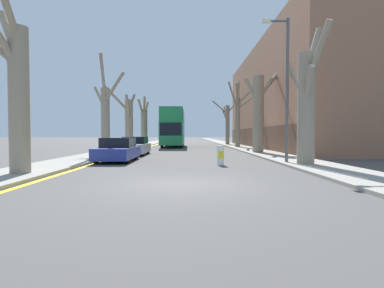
{
  "coord_description": "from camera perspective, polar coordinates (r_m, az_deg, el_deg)",
  "views": [
    {
      "loc": [
        0.28,
        -9.08,
        1.53
      ],
      "look_at": [
        0.57,
        22.77,
        0.51
      ],
      "focal_mm": 28.0,
      "sensor_mm": 36.0,
      "label": 1
    }
  ],
  "objects": [
    {
      "name": "traffic_bollard",
      "position": [
        14.98,
        5.45,
        -2.18
      ],
      "size": [
        0.35,
        0.36,
        0.97
      ],
      "color": "white",
      "rests_on": "ground"
    },
    {
      "name": "building_facade_right",
      "position": [
        36.61,
        19.27,
        8.2
      ],
      "size": [
        10.08,
        32.05,
        11.34
      ],
      "color": "#93664C",
      "rests_on": "ground"
    },
    {
      "name": "lamp_post",
      "position": [
        16.26,
        17.33,
        11.07
      ],
      "size": [
        1.4,
        0.2,
        7.43
      ],
      "color": "#4C4F54",
      "rests_on": "ground"
    },
    {
      "name": "ground_plane",
      "position": [
        9.22,
        -2.27,
        -7.75
      ],
      "size": [
        300.0,
        300.0,
        0.0
      ],
      "primitive_type": "plane",
      "color": "#4C4947"
    },
    {
      "name": "street_tree_right_0",
      "position": [
        15.49,
        21.01,
        7.54
      ],
      "size": [
        1.74,
        3.32,
        6.94
      ],
      "color": "gray",
      "rests_on": "ground"
    },
    {
      "name": "street_tree_left_1",
      "position": [
        22.12,
        -16.15,
        5.13
      ],
      "size": [
        2.85,
        2.65,
        7.02
      ],
      "color": "gray",
      "rests_on": "ground"
    },
    {
      "name": "street_tree_right_1",
      "position": [
        24.59,
        12.64,
        6.15
      ],
      "size": [
        3.53,
        2.22,
        7.08
      ],
      "color": "gray",
      "rests_on": "ground"
    },
    {
      "name": "street_tree_left_3",
      "position": [
        40.91,
        -9.12,
        3.71
      ],
      "size": [
        1.38,
        3.58,
        6.39
      ],
      "color": "gray",
      "rests_on": "ground"
    },
    {
      "name": "sidewalk_right",
      "position": [
        59.4,
        5.22,
        0.41
      ],
      "size": [
        2.69,
        120.0,
        0.12
      ],
      "primitive_type": "cube",
      "color": "gray",
      "rests_on": "ground"
    },
    {
      "name": "double_decker_bus",
      "position": [
        37.15,
        -3.59,
        3.41
      ],
      "size": [
        2.61,
        10.47,
        4.53
      ],
      "color": "#1E7F47",
      "rests_on": "ground"
    },
    {
      "name": "street_tree_left_0",
      "position": [
        12.66,
        -30.52,
        9.18
      ],
      "size": [
        2.38,
        3.35,
        7.33
      ],
      "color": "gray",
      "rests_on": "ground"
    },
    {
      "name": "parked_car_1",
      "position": [
        22.87,
        -10.78,
        -0.41
      ],
      "size": [
        1.81,
        4.36,
        1.36
      ],
      "color": "#9EA3AD",
      "rests_on": "ground"
    },
    {
      "name": "street_tree_left_2",
      "position": [
        31.67,
        -12.06,
        4.39
      ],
      "size": [
        3.05,
        4.41,
        6.65
      ],
      "color": "gray",
      "rests_on": "ground"
    },
    {
      "name": "parked_car_0",
      "position": [
        17.52,
        -13.96,
        -1.13
      ],
      "size": [
        1.87,
        4.1,
        1.35
      ],
      "color": "navy",
      "rests_on": "ground"
    },
    {
      "name": "sidewalk_left",
      "position": [
        59.46,
        -6.8,
        0.4
      ],
      "size": [
        2.69,
        120.0,
        0.12
      ],
      "primitive_type": "cube",
      "color": "gray",
      "rests_on": "ground"
    },
    {
      "name": "street_tree_right_3",
      "position": [
        43.73,
        6.71,
        4.05
      ],
      "size": [
        3.64,
        1.85,
        6.53
      ],
      "color": "gray",
      "rests_on": "ground"
    },
    {
      "name": "kerb_line_stripe",
      "position": [
        59.31,
        -5.34,
        0.35
      ],
      "size": [
        0.24,
        120.0,
        0.01
      ],
      "primitive_type": "cube",
      "color": "yellow",
      "rests_on": "ground"
    },
    {
      "name": "street_tree_right_2",
      "position": [
        34.83,
        8.84,
        5.33
      ],
      "size": [
        4.08,
        2.54,
        7.48
      ],
      "color": "gray",
      "rests_on": "ground"
    }
  ]
}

